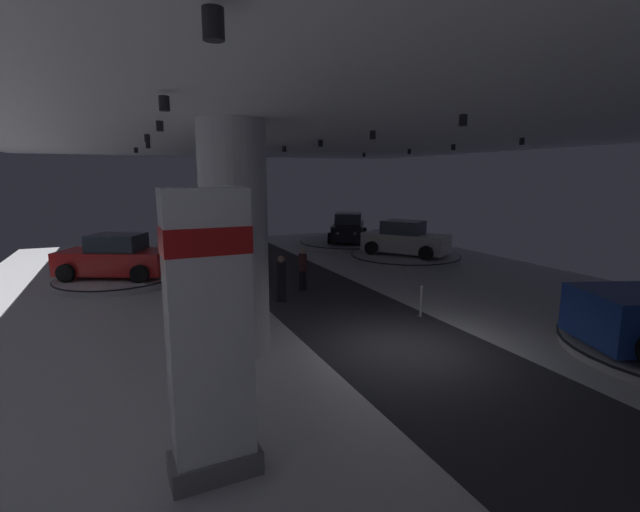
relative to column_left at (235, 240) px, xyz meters
The scene contains 13 objects.
ground 5.01m from the column_left, 21.20° to the right, with size 24.00×44.00×0.06m.
ceiling_with_spotlights 5.02m from the column_left, 21.19° to the right, with size 24.00×44.00×0.39m.
column_left is the anchor object (origin of this frame).
brand_sign_pylon 4.71m from the column_left, 107.39° to the right, with size 1.29×0.69×4.10m.
display_platform_far_left 9.71m from the column_left, 107.41° to the left, with size 4.57×4.57×0.28m.
display_car_far_left 9.49m from the column_left, 107.27° to the left, with size 4.56×3.55×1.71m.
display_platform_deep_right 17.61m from the column_left, 54.02° to the left, with size 5.92×5.92×0.28m.
display_car_deep_right 17.53m from the column_left, 54.03° to the left, with size 3.69×4.54×1.71m.
display_platform_far_right 13.96m from the column_left, 38.81° to the left, with size 5.50×5.50×0.29m.
display_car_far_right 13.83m from the column_left, 38.94° to the left, with size 3.84×4.49×1.71m.
visitor_walking_near 6.43m from the column_left, 53.64° to the left, with size 0.32×0.32×1.59m.
visitor_walking_far 4.83m from the column_left, 57.40° to the left, with size 0.32×0.32×1.59m.
stanchion_a 6.20m from the column_left, ahead, with size 0.28×0.28×1.01m.
Camera 1 is at (-6.25, -8.93, 4.25)m, focal length 25.32 mm.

